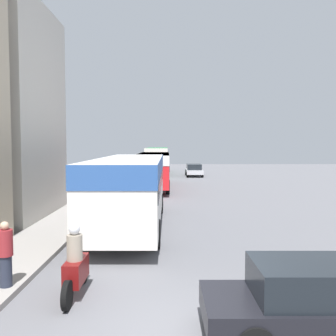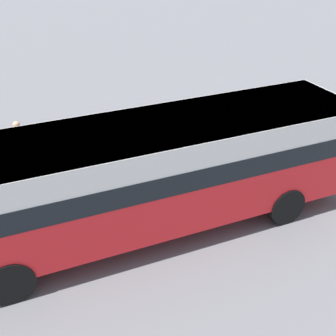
{
  "view_description": "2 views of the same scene",
  "coord_description": "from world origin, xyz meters",
  "px_view_note": "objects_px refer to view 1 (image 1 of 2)",
  "views": [
    {
      "loc": [
        -0.44,
        -6.68,
        3.56
      ],
      "look_at": [
        -0.47,
        26.73,
        1.43
      ],
      "focal_mm": 40.0,
      "sensor_mm": 36.0,
      "label": 1
    },
    {
      "loc": [
        7.39,
        19.91,
        7.15
      ],
      "look_at": [
        -1.44,
        23.85,
        1.73
      ],
      "focal_mm": 50.0,
      "sensor_mm": 36.0,
      "label": 2
    }
  ],
  "objects_px": {
    "bus_following": "(154,166)",
    "car_crossing": "(315,299)",
    "pedestrian_near_curb": "(6,253)",
    "car_far_curb": "(194,170)",
    "motorcycle_behind_lead": "(76,267)",
    "bus_third_in_line": "(158,157)",
    "bus_lead": "(131,182)",
    "pedestrian_walking_away": "(99,179)"
  },
  "relations": [
    {
      "from": "bus_following",
      "to": "car_crossing",
      "type": "xyz_separation_m",
      "value": [
        3.84,
        -23.32,
        -1.1
      ]
    },
    {
      "from": "car_crossing",
      "to": "pedestrian_near_curb",
      "type": "height_order",
      "value": "pedestrian_near_curb"
    },
    {
      "from": "car_far_curb",
      "to": "bus_following",
      "type": "bearing_deg",
      "value": 70.61
    },
    {
      "from": "car_far_curb",
      "to": "pedestrian_near_curb",
      "type": "relative_size",
      "value": 2.85
    },
    {
      "from": "car_crossing",
      "to": "pedestrian_near_curb",
      "type": "distance_m",
      "value": 6.9
    },
    {
      "from": "bus_following",
      "to": "pedestrian_near_curb",
      "type": "xyz_separation_m",
      "value": [
        -2.73,
        -21.21,
        -0.89
      ]
    },
    {
      "from": "car_crossing",
      "to": "motorcycle_behind_lead",
      "type": "bearing_deg",
      "value": 68.35
    },
    {
      "from": "bus_third_in_line",
      "to": "car_crossing",
      "type": "height_order",
      "value": "bus_third_in_line"
    },
    {
      "from": "motorcycle_behind_lead",
      "to": "pedestrian_near_curb",
      "type": "relative_size",
      "value": 1.42
    },
    {
      "from": "bus_following",
      "to": "pedestrian_near_curb",
      "type": "height_order",
      "value": "bus_following"
    },
    {
      "from": "bus_lead",
      "to": "bus_third_in_line",
      "type": "height_order",
      "value": "bus_third_in_line"
    },
    {
      "from": "bus_following",
      "to": "car_far_curb",
      "type": "xyz_separation_m",
      "value": [
        4.05,
        11.51,
        -1.12
      ]
    },
    {
      "from": "bus_following",
      "to": "motorcycle_behind_lead",
      "type": "distance_m",
      "value": 21.45
    },
    {
      "from": "bus_following",
      "to": "pedestrian_near_curb",
      "type": "distance_m",
      "value": 21.4
    },
    {
      "from": "bus_following",
      "to": "motorcycle_behind_lead",
      "type": "bearing_deg",
      "value": -92.69
    },
    {
      "from": "car_far_curb",
      "to": "pedestrian_walking_away",
      "type": "distance_m",
      "value": 16.03
    },
    {
      "from": "bus_following",
      "to": "car_crossing",
      "type": "distance_m",
      "value": 23.66
    },
    {
      "from": "bus_third_in_line",
      "to": "motorcycle_behind_lead",
      "type": "relative_size",
      "value": 4.74
    },
    {
      "from": "bus_following",
      "to": "car_far_curb",
      "type": "relative_size",
      "value": 2.44
    },
    {
      "from": "motorcycle_behind_lead",
      "to": "pedestrian_near_curb",
      "type": "height_order",
      "value": "same"
    },
    {
      "from": "motorcycle_behind_lead",
      "to": "bus_lead",
      "type": "bearing_deg",
      "value": 85.55
    },
    {
      "from": "motorcycle_behind_lead",
      "to": "car_crossing",
      "type": "xyz_separation_m",
      "value": [
        4.85,
        -1.92,
        0.06
      ]
    },
    {
      "from": "bus_following",
      "to": "car_far_curb",
      "type": "height_order",
      "value": "bus_following"
    },
    {
      "from": "car_far_curb",
      "to": "pedestrian_walking_away",
      "type": "xyz_separation_m",
      "value": [
        -8.04,
        -13.87,
        0.28
      ]
    },
    {
      "from": "bus_lead",
      "to": "motorcycle_behind_lead",
      "type": "height_order",
      "value": "bus_lead"
    },
    {
      "from": "bus_following",
      "to": "car_crossing",
      "type": "height_order",
      "value": "bus_following"
    },
    {
      "from": "car_far_curb",
      "to": "car_crossing",
      "type": "bearing_deg",
      "value": 89.66
    },
    {
      "from": "bus_third_in_line",
      "to": "pedestrian_walking_away",
      "type": "relative_size",
      "value": 6.42
    },
    {
      "from": "car_crossing",
      "to": "pedestrian_walking_away",
      "type": "height_order",
      "value": "pedestrian_walking_away"
    },
    {
      "from": "bus_following",
      "to": "pedestrian_walking_away",
      "type": "relative_size",
      "value": 6.65
    },
    {
      "from": "motorcycle_behind_lead",
      "to": "car_crossing",
      "type": "distance_m",
      "value": 5.21
    },
    {
      "from": "bus_following",
      "to": "bus_third_in_line",
      "type": "distance_m",
      "value": 14.99
    },
    {
      "from": "bus_lead",
      "to": "bus_third_in_line",
      "type": "relative_size",
      "value": 1.01
    },
    {
      "from": "bus_third_in_line",
      "to": "car_far_curb",
      "type": "bearing_deg",
      "value": -39.75
    },
    {
      "from": "car_crossing",
      "to": "car_far_curb",
      "type": "relative_size",
      "value": 0.91
    },
    {
      "from": "bus_lead",
      "to": "motorcycle_behind_lead",
      "type": "distance_m",
      "value": 7.46
    },
    {
      "from": "bus_lead",
      "to": "car_crossing",
      "type": "distance_m",
      "value": 10.27
    },
    {
      "from": "motorcycle_behind_lead",
      "to": "car_crossing",
      "type": "relative_size",
      "value": 0.55
    },
    {
      "from": "bus_lead",
      "to": "pedestrian_walking_away",
      "type": "height_order",
      "value": "bus_lead"
    },
    {
      "from": "motorcycle_behind_lead",
      "to": "pedestrian_walking_away",
      "type": "xyz_separation_m",
      "value": [
        -2.98,
        19.04,
        0.31
      ]
    },
    {
      "from": "motorcycle_behind_lead",
      "to": "car_far_curb",
      "type": "height_order",
      "value": "motorcycle_behind_lead"
    },
    {
      "from": "bus_lead",
      "to": "pedestrian_walking_away",
      "type": "xyz_separation_m",
      "value": [
        -3.55,
        11.71,
        -0.94
      ]
    }
  ]
}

